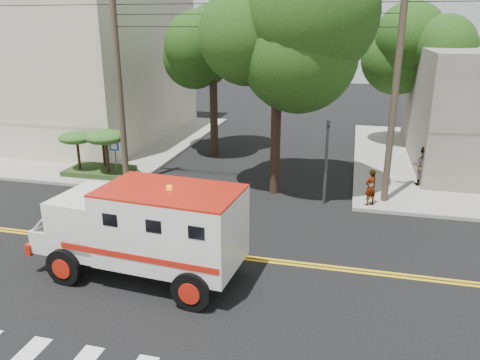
# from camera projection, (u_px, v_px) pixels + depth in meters

# --- Properties ---
(ground) EXTENTS (100.00, 100.00, 0.00)m
(ground) POSITION_uv_depth(u_px,v_px,m) (198.00, 252.00, 15.74)
(ground) COLOR black
(ground) RESTS_ON ground
(sidewalk_nw) EXTENTS (17.00, 17.00, 0.15)m
(sidewalk_nw) POSITION_uv_depth(u_px,v_px,m) (70.00, 138.00, 31.20)
(sidewalk_nw) COLOR gray
(sidewalk_nw) RESTS_ON ground
(building_left) EXTENTS (16.00, 14.00, 10.00)m
(building_left) POSITION_uv_depth(u_px,v_px,m) (48.00, 58.00, 31.42)
(building_left) COLOR #B6B195
(building_left) RESTS_ON sidewalk_nw
(utility_pole_left) EXTENTS (0.28, 0.28, 9.00)m
(utility_pole_left) POSITION_uv_depth(u_px,v_px,m) (120.00, 89.00, 21.11)
(utility_pole_left) COLOR #382D23
(utility_pole_left) RESTS_ON ground
(utility_pole_right) EXTENTS (0.28, 0.28, 9.00)m
(utility_pole_right) POSITION_uv_depth(u_px,v_px,m) (394.00, 98.00, 18.61)
(utility_pole_right) COLOR #382D23
(utility_pole_right) RESTS_ON ground
(tree_main) EXTENTS (6.08, 5.70, 9.85)m
(tree_main) POSITION_uv_depth(u_px,v_px,m) (288.00, 27.00, 18.74)
(tree_main) COLOR black
(tree_main) RESTS_ON ground
(tree_left) EXTENTS (4.48, 4.20, 7.70)m
(tree_left) POSITION_uv_depth(u_px,v_px,m) (217.00, 55.00, 25.39)
(tree_left) COLOR black
(tree_left) RESTS_ON ground
(tree_right) EXTENTS (4.80, 4.50, 8.20)m
(tree_right) POSITION_uv_depth(u_px,v_px,m) (433.00, 47.00, 26.35)
(tree_right) COLOR black
(tree_right) RESTS_ON ground
(traffic_signal) EXTENTS (0.15, 0.18, 3.60)m
(traffic_signal) POSITION_uv_depth(u_px,v_px,m) (327.00, 153.00, 19.34)
(traffic_signal) COLOR #3F3F42
(traffic_signal) RESTS_ON ground
(accessibility_sign) EXTENTS (0.45, 0.10, 2.02)m
(accessibility_sign) POSITION_uv_depth(u_px,v_px,m) (115.00, 155.00, 22.39)
(accessibility_sign) COLOR #3F3F42
(accessibility_sign) RESTS_ON ground
(palm_planter) EXTENTS (3.52, 2.63, 2.36)m
(palm_planter) POSITION_uv_depth(u_px,v_px,m) (96.00, 145.00, 23.00)
(palm_planter) COLOR #1E3314
(palm_planter) RESTS_ON sidewalk_nw
(armored_truck) EXTENTS (6.58, 3.06, 2.91)m
(armored_truck) POSITION_uv_depth(u_px,v_px,m) (146.00, 227.00, 13.73)
(armored_truck) COLOR silver
(armored_truck) RESTS_ON ground
(pedestrian_a) EXTENTS (0.66, 0.64, 1.54)m
(pedestrian_a) POSITION_uv_depth(u_px,v_px,m) (371.00, 187.00, 19.24)
(pedestrian_a) COLOR gray
(pedestrian_a) RESTS_ON sidewalk_ne
(pedestrian_b) EXTENTS (1.05, 0.92, 1.85)m
(pedestrian_b) POSITION_uv_depth(u_px,v_px,m) (422.00, 166.00, 21.61)
(pedestrian_b) COLOR gray
(pedestrian_b) RESTS_ON sidewalk_ne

